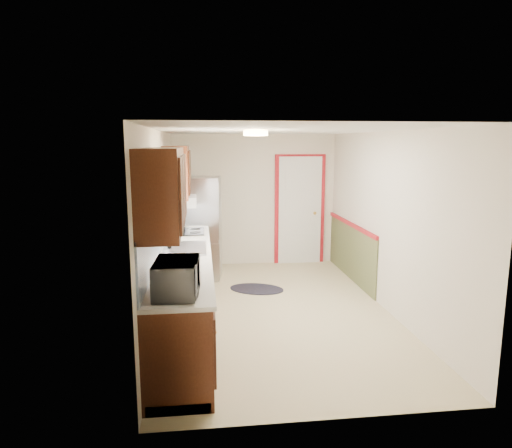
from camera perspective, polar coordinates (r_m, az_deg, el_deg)
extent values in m
cube|color=#C1B488|center=(6.30, 2.49, -10.76)|extent=(3.20, 5.20, 0.12)
cube|color=white|center=(5.89, 2.67, 11.61)|extent=(3.20, 5.20, 0.12)
cube|color=beige|center=(8.43, -0.22, 2.99)|extent=(3.20, 0.10, 2.40)
cube|color=beige|center=(3.61, 9.17, -6.85)|extent=(3.20, 0.10, 2.40)
cube|color=beige|center=(5.93, -11.88, -0.26)|extent=(0.10, 5.20, 2.40)
cube|color=beige|center=(6.40, 15.94, 0.33)|extent=(0.10, 5.20, 2.40)
cube|color=#3A190D|center=(5.80, -8.87, -8.04)|extent=(0.60, 4.00, 0.90)
cube|color=silver|center=(5.67, -8.85, -3.52)|extent=(0.63, 4.00, 0.04)
cube|color=#5183C6|center=(5.63, -12.02, -0.65)|extent=(0.02, 4.00, 0.55)
cube|color=#3A190D|center=(4.25, -11.63, 4.24)|extent=(0.35, 1.40, 0.75)
cube|color=#3A190D|center=(6.93, -9.85, 6.49)|extent=(0.35, 1.20, 0.75)
cube|color=white|center=(5.67, -12.05, 3.56)|extent=(0.02, 1.00, 0.90)
cube|color=orange|center=(5.64, -11.72, 7.11)|extent=(0.05, 1.12, 0.24)
cube|color=#B7B7BC|center=(5.76, -8.88, -3.05)|extent=(0.52, 0.82, 0.02)
cube|color=white|center=(7.02, -9.32, 2.86)|extent=(0.45, 0.60, 0.15)
cube|color=maroon|center=(8.57, 5.46, 1.71)|extent=(0.94, 0.05, 2.08)
cube|color=white|center=(8.55, 5.50, 1.68)|extent=(0.80, 0.04, 2.00)
cube|color=#4E552F|center=(7.78, 11.76, -3.44)|extent=(0.02, 2.30, 0.90)
cube|color=maroon|center=(7.68, 11.80, -0.04)|extent=(0.04, 2.30, 0.06)
cylinder|color=#FFD88C|center=(5.65, -0.05, 11.28)|extent=(0.30, 0.30, 0.06)
imported|color=white|center=(4.02, -9.88, -6.16)|extent=(0.34, 0.57, 0.37)
cube|color=#B7B7BC|center=(7.69, -7.13, -0.45)|extent=(0.78, 0.74, 1.69)
cylinder|color=black|center=(7.35, -8.96, -1.66)|extent=(0.02, 0.02, 1.19)
ellipsoid|color=black|center=(7.16, 0.08, -8.12)|extent=(0.98, 0.81, 0.01)
cube|color=black|center=(6.83, -8.59, -0.94)|extent=(0.50, 0.60, 0.02)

